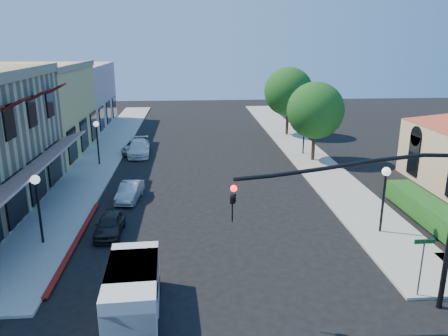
{
  "coord_description": "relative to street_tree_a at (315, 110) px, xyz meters",
  "views": [
    {
      "loc": [
        -1.14,
        -12.06,
        9.68
      ],
      "look_at": [
        0.68,
        11.76,
        2.6
      ],
      "focal_mm": 35.0,
      "sensor_mm": 36.0,
      "label": 1
    }
  ],
  "objects": [
    {
      "name": "lamppost_left_far",
      "position": [
        -17.3,
        0.0,
        -1.46
      ],
      "size": [
        0.44,
        0.44,
        3.57
      ],
      "color": "black",
      "rests_on": "ground"
    },
    {
      "name": "parked_car_a",
      "position": [
        -14.23,
        -13.03,
        -3.65
      ],
      "size": [
        1.31,
        3.2,
        1.09
      ],
      "primitive_type": "imported",
      "rotation": [
        0.0,
        0.0,
        -0.01
      ],
      "color": "black",
      "rests_on": "ground"
    },
    {
      "name": "hedge",
      "position": [
        2.9,
        -13.0,
        -4.19
      ],
      "size": [
        1.4,
        8.0,
        1.1
      ],
      "primitive_type": "cube",
      "color": "#175117",
      "rests_on": "ground"
    },
    {
      "name": "sidewalk_left",
      "position": [
        -17.55,
        5.0,
        -4.13
      ],
      "size": [
        3.5,
        50.0,
        0.12
      ],
      "primitive_type": "cube",
      "color": "gray",
      "rests_on": "ground"
    },
    {
      "name": "street_name_sign",
      "position": [
        -1.3,
        -19.8,
        -2.5
      ],
      "size": [
        0.8,
        0.06,
        2.5
      ],
      "color": "#595B5E",
      "rests_on": "ground"
    },
    {
      "name": "street_tree_b",
      "position": [
        0.0,
        10.0,
        0.35
      ],
      "size": [
        4.94,
        4.94,
        7.02
      ],
      "color": "#362515",
      "rests_on": "ground"
    },
    {
      "name": "sidewalk_right",
      "position": [
        -0.05,
        5.0,
        -4.13
      ],
      "size": [
        3.5,
        50.0,
        0.12
      ],
      "primitive_type": "cube",
      "color": "gray",
      "rests_on": "ground"
    },
    {
      "name": "signal_mast_arm",
      "position": [
        -2.94,
        -20.5,
        -0.11
      ],
      "size": [
        8.01,
        0.39,
        6.0
      ],
      "color": "black",
      "rests_on": "ground"
    },
    {
      "name": "parked_car_d",
      "position": [
        -14.92,
        4.0,
        -3.65
      ],
      "size": [
        2.25,
        4.08,
        1.08
      ],
      "primitive_type": "imported",
      "rotation": [
        0.0,
        0.0,
        -0.12
      ],
      "color": "#A6AAAC",
      "rests_on": "ground"
    },
    {
      "name": "street_tree_a",
      "position": [
        0.0,
        0.0,
        0.0
      ],
      "size": [
        4.56,
        4.56,
        6.48
      ],
      "color": "#362515",
      "rests_on": "ground"
    },
    {
      "name": "white_van",
      "position": [
        -12.17,
        -20.04,
        -3.12
      ],
      "size": [
        2.02,
        4.27,
        1.86
      ],
      "color": "silver",
      "rests_on": "ground"
    },
    {
      "name": "lamppost_right_near",
      "position": [
        -0.3,
        -14.0,
        -1.46
      ],
      "size": [
        0.44,
        0.44,
        3.57
      ],
      "color": "black",
      "rests_on": "ground"
    },
    {
      "name": "curb_red_strip",
      "position": [
        -15.7,
        -14.0,
        -4.19
      ],
      "size": [
        0.25,
        10.0,
        0.06
      ],
      "primitive_type": "cube",
      "color": "maroon",
      "rests_on": "ground"
    },
    {
      "name": "pink_stucco_building",
      "position": [
        -24.3,
        16.0,
        -0.69
      ],
      "size": [
        10.0,
        12.0,
        7.0
      ],
      "primitive_type": "cube",
      "color": "#C59B95",
      "rests_on": "ground"
    },
    {
      "name": "parked_car_b",
      "position": [
        -13.85,
        -8.04,
        -3.65
      ],
      "size": [
        1.53,
        3.43,
        1.1
      ],
      "primitive_type": "imported",
      "rotation": [
        0.0,
        0.0,
        -0.11
      ],
      "color": "#ABAFB0",
      "rests_on": "ground"
    },
    {
      "name": "lamppost_left_near",
      "position": [
        -17.3,
        -14.0,
        -1.46
      ],
      "size": [
        0.44,
        0.44,
        3.57
      ],
      "color": "black",
      "rests_on": "ground"
    },
    {
      "name": "parked_car_c",
      "position": [
        -14.5,
        3.0,
        -3.55
      ],
      "size": [
        2.1,
        4.53,
        1.28
      ],
      "primitive_type": "imported",
      "rotation": [
        0.0,
        0.0,
        0.07
      ],
      "color": "white",
      "rests_on": "ground"
    },
    {
      "name": "yellow_stucco_building",
      "position": [
        -24.3,
        4.0,
        -0.39
      ],
      "size": [
        10.0,
        12.0,
        7.6
      ],
      "primitive_type": "cube",
      "color": "#E3BE66",
      "rests_on": "ground"
    },
    {
      "name": "lamppost_right_far",
      "position": [
        -0.3,
        2.0,
        -1.46
      ],
      "size": [
        0.44,
        0.44,
        3.57
      ],
      "color": "black",
      "rests_on": "ground"
    }
  ]
}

